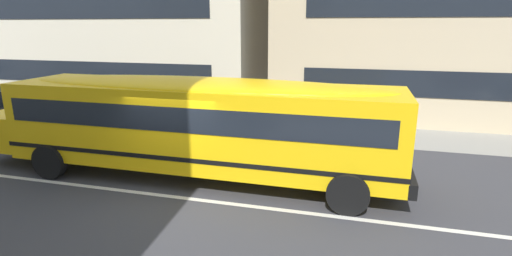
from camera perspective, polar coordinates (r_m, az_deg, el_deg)
name	(u,v)px	position (r m, az deg, el deg)	size (l,w,h in m)	color
ground_plane	(169,196)	(10.32, -12.65, -9.80)	(400.00, 400.00, 0.00)	#38383D
sidewalk_far	(248,127)	(16.69, -1.20, 0.16)	(120.00, 3.00, 0.01)	gray
lane_centreline	(169,196)	(10.32, -12.65, -9.79)	(110.00, 0.16, 0.01)	silver
school_bus	(192,119)	(11.00, -9.40, 1.27)	(12.78, 3.04, 2.85)	yellow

